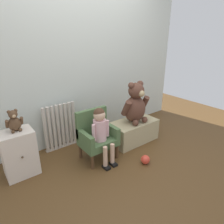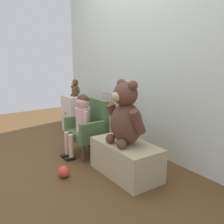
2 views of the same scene
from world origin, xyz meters
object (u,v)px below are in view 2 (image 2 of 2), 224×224
at_px(low_bench, 126,159).
at_px(child_armchair, 90,127).
at_px(small_dresser, 74,114).
at_px(large_teddy_bear, 126,116).
at_px(child_figure, 81,116).
at_px(toy_ball, 64,172).
at_px(small_teddy_bear, 75,89).
at_px(radiator, 112,116).

bearing_deg(low_bench, child_armchair, -178.53).
height_order(small_dresser, large_teddy_bear, large_teddy_bear).
relative_size(child_figure, toy_ball, 6.28).
xyz_separation_m(small_dresser, small_teddy_bear, (0.02, 0.02, 0.39)).
bearing_deg(radiator, large_teddy_bear, -27.60).
relative_size(child_armchair, toy_ball, 5.67).
distance_m(low_bench, small_teddy_bear, 1.69).
xyz_separation_m(radiator, small_teddy_bear, (-0.62, -0.25, 0.34)).
height_order(large_teddy_bear, toy_ball, large_teddy_bear).
bearing_deg(large_teddy_bear, small_teddy_bear, 170.80).
bearing_deg(radiator, small_dresser, -156.56).
relative_size(small_dresser, large_teddy_bear, 0.91).
bearing_deg(small_teddy_bear, toy_ball, -31.13).
height_order(radiator, small_dresser, radiator).
bearing_deg(low_bench, radiator, 152.72).
distance_m(radiator, small_dresser, 0.69).
relative_size(child_armchair, low_bench, 0.90).
bearing_deg(low_bench, small_dresser, 172.02).
height_order(radiator, toy_ball, radiator).
relative_size(child_armchair, child_figure, 0.90).
distance_m(small_dresser, low_bench, 1.63).
distance_m(radiator, child_figure, 0.70).
height_order(radiator, low_bench, radiator).
distance_m(small_dresser, large_teddy_bear, 1.66).
distance_m(child_figure, small_teddy_bear, 0.99).
xyz_separation_m(small_dresser, low_bench, (1.61, -0.23, -0.12)).
relative_size(child_armchair, small_teddy_bear, 2.60).
height_order(child_armchair, toy_ball, child_armchair).
height_order(child_figure, large_teddy_bear, large_teddy_bear).
bearing_deg(radiator, low_bench, -27.28).
relative_size(small_dresser, child_figure, 0.77).
bearing_deg(large_teddy_bear, child_armchair, -179.33).
bearing_deg(small_dresser, toy_ball, -30.05).
xyz_separation_m(small_teddy_bear, toy_ball, (1.30, -0.79, -0.61)).
bearing_deg(child_figure, low_bench, 10.31).
relative_size(child_figure, small_teddy_bear, 2.88).
bearing_deg(small_dresser, radiator, 23.44).
relative_size(radiator, small_teddy_bear, 2.63).
height_order(radiator, small_teddy_bear, small_teddy_bear).
relative_size(large_teddy_bear, small_teddy_bear, 2.44).
bearing_deg(radiator, child_armchair, -61.84).
bearing_deg(small_teddy_bear, large_teddy_bear, -9.20).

